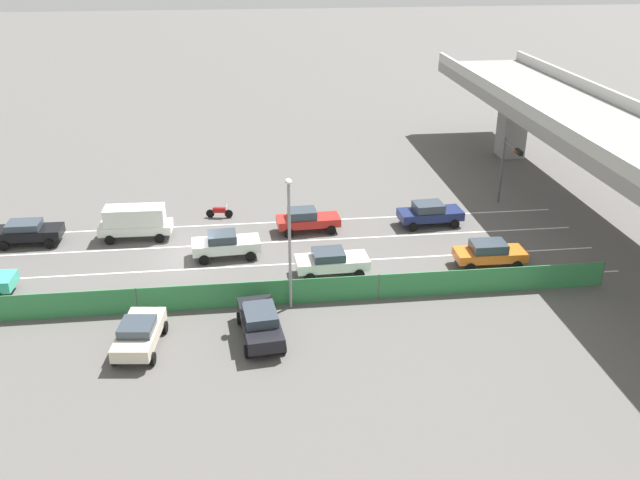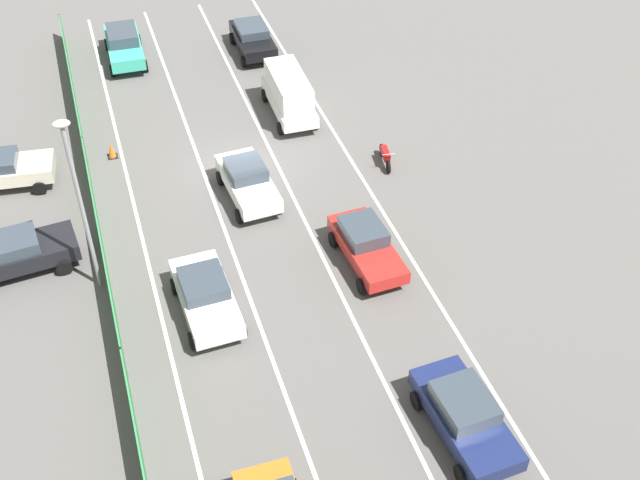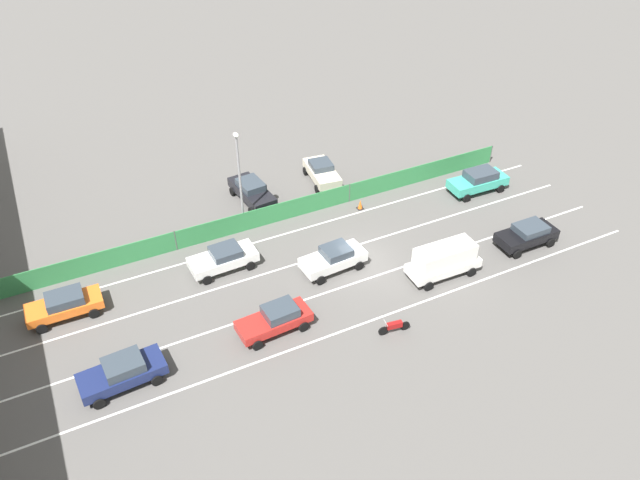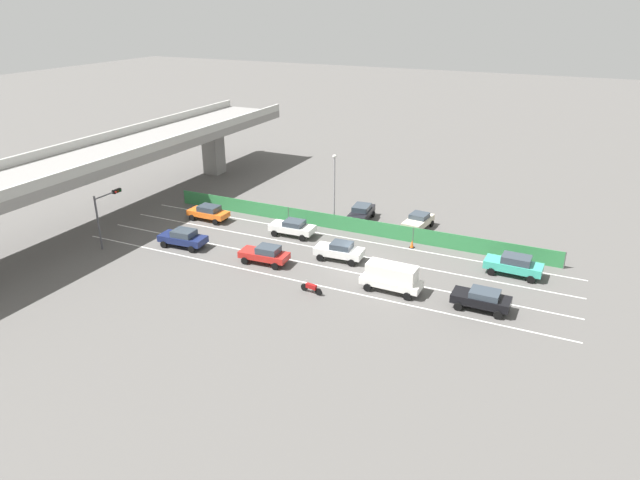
{
  "view_description": "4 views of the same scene",
  "coord_description": "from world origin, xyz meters",
  "px_view_note": "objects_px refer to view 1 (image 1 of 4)",
  "views": [
    {
      "loc": [
        39.9,
        3.3,
        19.06
      ],
      "look_at": [
        0.22,
        8.09,
        0.86
      ],
      "focal_mm": 38.33,
      "sensor_mm": 36.0,
      "label": 1
    },
    {
      "loc": [
        5.95,
        29.91,
        21.92
      ],
      "look_at": [
        -1.51,
        7.04,
        1.14
      ],
      "focal_mm": 45.42,
      "sensor_mm": 36.0,
      "label": 2
    },
    {
      "loc": [
        -27.18,
        16.61,
        25.86
      ],
      "look_at": [
        1.62,
        2.3,
        1.46
      ],
      "focal_mm": 34.62,
      "sensor_mm": 36.0,
      "label": 3
    },
    {
      "loc": [
        -42.03,
        -16.01,
        21.18
      ],
      "look_at": [
        0.73,
        4.21,
        1.28
      ],
      "focal_mm": 32.09,
      "sensor_mm": 36.0,
      "label": 4
    }
  ],
  "objects_px": {
    "car_sedan_white": "(331,261)",
    "traffic_light": "(509,161)",
    "motorcycle": "(219,212)",
    "traffic_cone": "(135,297)",
    "car_sedan_black": "(28,231)",
    "street_lamp": "(289,232)",
    "car_van_white": "(135,221)",
    "parked_sedan_dark": "(260,322)",
    "car_taxi_orange": "(489,252)",
    "car_hatchback_white": "(225,244)",
    "car_sedan_red": "(307,219)",
    "parked_sedan_cream": "(139,333)",
    "car_sedan_navy": "(430,213)"
  },
  "relations": [
    {
      "from": "car_sedan_white",
      "to": "traffic_light",
      "type": "distance_m",
      "value": 17.29
    },
    {
      "from": "motorcycle",
      "to": "traffic_cone",
      "type": "xyz_separation_m",
      "value": [
        11.98,
        -4.5,
        -0.11
      ]
    },
    {
      "from": "car_sedan_black",
      "to": "street_lamp",
      "type": "height_order",
      "value": "street_lamp"
    },
    {
      "from": "car_sedan_white",
      "to": "traffic_cone",
      "type": "distance_m",
      "value": 11.56
    },
    {
      "from": "car_van_white",
      "to": "parked_sedan_dark",
      "type": "distance_m",
      "value": 15.57
    },
    {
      "from": "car_sedan_white",
      "to": "car_van_white",
      "type": "bearing_deg",
      "value": -119.01
    },
    {
      "from": "car_taxi_orange",
      "to": "traffic_cone",
      "type": "bearing_deg",
      "value": -84.3
    },
    {
      "from": "car_sedan_black",
      "to": "motorcycle",
      "type": "relative_size",
      "value": 2.18
    },
    {
      "from": "traffic_cone",
      "to": "car_van_white",
      "type": "bearing_deg",
      "value": -173.6
    },
    {
      "from": "car_hatchback_white",
      "to": "car_sedan_white",
      "type": "xyz_separation_m",
      "value": [
        3.21,
        6.36,
        -0.03
      ]
    },
    {
      "from": "traffic_light",
      "to": "car_sedan_red",
      "type": "bearing_deg",
      "value": -80.19
    },
    {
      "from": "street_lamp",
      "to": "traffic_cone",
      "type": "distance_m",
      "value": 9.68
    },
    {
      "from": "parked_sedan_dark",
      "to": "parked_sedan_cream",
      "type": "bearing_deg",
      "value": -87.5
    },
    {
      "from": "car_van_white",
      "to": "car_sedan_black",
      "type": "relative_size",
      "value": 1.14
    },
    {
      "from": "car_sedan_black",
      "to": "parked_sedan_cream",
      "type": "bearing_deg",
      "value": 32.81
    },
    {
      "from": "car_sedan_white",
      "to": "street_lamp",
      "type": "relative_size",
      "value": 0.59
    },
    {
      "from": "car_hatchback_white",
      "to": "car_sedan_navy",
      "type": "bearing_deg",
      "value": 103.82
    },
    {
      "from": "car_hatchback_white",
      "to": "parked_sedan_cream",
      "type": "bearing_deg",
      "value": -22.5
    },
    {
      "from": "parked_sedan_dark",
      "to": "car_van_white",
      "type": "bearing_deg",
      "value": -149.84
    },
    {
      "from": "car_sedan_navy",
      "to": "parked_sedan_cream",
      "type": "xyz_separation_m",
      "value": [
        13.59,
        -18.44,
        -0.03
      ]
    },
    {
      "from": "car_sedan_red",
      "to": "motorcycle",
      "type": "xyz_separation_m",
      "value": [
        -3.22,
        -6.03,
        -0.43
      ]
    },
    {
      "from": "parked_sedan_cream",
      "to": "car_taxi_orange",
      "type": "bearing_deg",
      "value": 108.58
    },
    {
      "from": "car_van_white",
      "to": "traffic_cone",
      "type": "relative_size",
      "value": 6.5
    },
    {
      "from": "parked_sedan_cream",
      "to": "parked_sedan_dark",
      "type": "distance_m",
      "value": 6.0
    },
    {
      "from": "car_sedan_red",
      "to": "street_lamp",
      "type": "bearing_deg",
      "value": -10.64
    },
    {
      "from": "parked_sedan_cream",
      "to": "traffic_light",
      "type": "relative_size",
      "value": 0.86
    },
    {
      "from": "car_hatchback_white",
      "to": "traffic_light",
      "type": "xyz_separation_m",
      "value": [
        -6.05,
        20.7,
        2.74
      ]
    },
    {
      "from": "car_sedan_black",
      "to": "traffic_cone",
      "type": "bearing_deg",
      "value": 41.87
    },
    {
      "from": "traffic_cone",
      "to": "traffic_light",
      "type": "bearing_deg",
      "value": 113.9
    },
    {
      "from": "car_van_white",
      "to": "traffic_light",
      "type": "distance_m",
      "value": 26.91
    },
    {
      "from": "car_sedan_red",
      "to": "traffic_cone",
      "type": "bearing_deg",
      "value": -50.24
    },
    {
      "from": "motorcycle",
      "to": "parked_sedan_dark",
      "type": "relative_size",
      "value": 0.4
    },
    {
      "from": "motorcycle",
      "to": "street_lamp",
      "type": "bearing_deg",
      "value": 16.84
    },
    {
      "from": "car_sedan_red",
      "to": "car_hatchback_white",
      "type": "bearing_deg",
      "value": -58.27
    },
    {
      "from": "parked_sedan_dark",
      "to": "traffic_cone",
      "type": "height_order",
      "value": "parked_sedan_dark"
    },
    {
      "from": "car_van_white",
      "to": "motorcycle",
      "type": "height_order",
      "value": "car_van_white"
    },
    {
      "from": "car_sedan_black",
      "to": "motorcycle",
      "type": "distance_m",
      "value": 12.86
    },
    {
      "from": "car_taxi_orange",
      "to": "parked_sedan_cream",
      "type": "xyz_separation_m",
      "value": [
        6.86,
        -20.4,
        -0.0
      ]
    },
    {
      "from": "car_sedan_navy",
      "to": "car_hatchback_white",
      "type": "bearing_deg",
      "value": -76.18
    },
    {
      "from": "car_sedan_black",
      "to": "car_sedan_white",
      "type": "bearing_deg",
      "value": 70.69
    },
    {
      "from": "car_sedan_navy",
      "to": "car_sedan_black",
      "type": "distance_m",
      "value": 27.24
    },
    {
      "from": "motorcycle",
      "to": "traffic_light",
      "type": "relative_size",
      "value": 0.38
    },
    {
      "from": "parked_sedan_cream",
      "to": "parked_sedan_dark",
      "type": "xyz_separation_m",
      "value": [
        -0.26,
        5.99,
        0.05
      ]
    },
    {
      "from": "car_sedan_navy",
      "to": "car_van_white",
      "type": "distance_m",
      "value": 20.27
    },
    {
      "from": "parked_sedan_cream",
      "to": "traffic_cone",
      "type": "bearing_deg",
      "value": -170.21
    },
    {
      "from": "car_hatchback_white",
      "to": "traffic_light",
      "type": "distance_m",
      "value": 21.73
    },
    {
      "from": "car_taxi_orange",
      "to": "car_sedan_red",
      "type": "bearing_deg",
      "value": -121.88
    },
    {
      "from": "car_sedan_red",
      "to": "street_lamp",
      "type": "distance_m",
      "value": 11.09
    },
    {
      "from": "car_sedan_navy",
      "to": "parked_sedan_dark",
      "type": "height_order",
      "value": "parked_sedan_dark"
    },
    {
      "from": "traffic_light",
      "to": "car_taxi_orange",
      "type": "bearing_deg",
      "value": -25.74
    }
  ]
}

